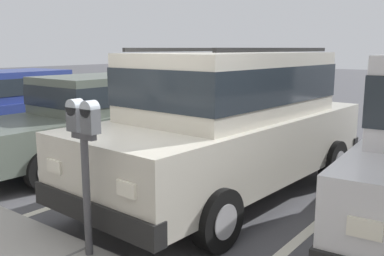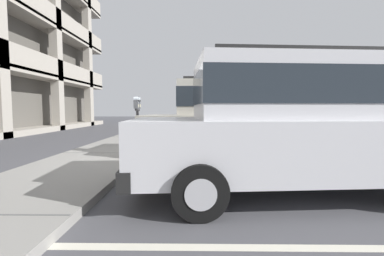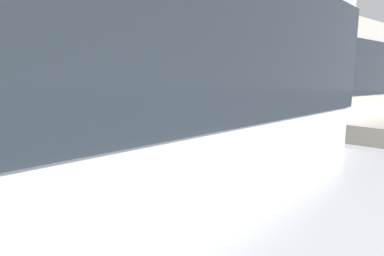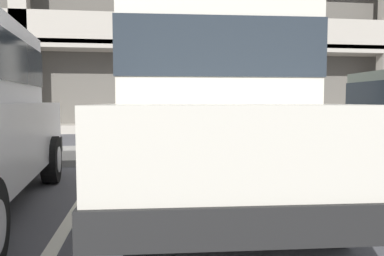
{
  "view_description": "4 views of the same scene",
  "coord_description": "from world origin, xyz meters",
  "px_view_note": "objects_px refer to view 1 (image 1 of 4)",
  "views": [
    {
      "loc": [
        -3.17,
        2.74,
        2.03
      ],
      "look_at": [
        -0.33,
        -0.99,
        1.15
      ],
      "focal_mm": 40.0,
      "sensor_mm": 36.0,
      "label": 1
    },
    {
      "loc": [
        -6.69,
        -1.14,
        1.27
      ],
      "look_at": [
        -0.09,
        -1.05,
        0.79
      ],
      "focal_mm": 24.0,
      "sensor_mm": 36.0,
      "label": 2
    },
    {
      "loc": [
        -3.46,
        -4.63,
        1.47
      ],
      "look_at": [
        -0.48,
        -1.18,
        0.73
      ],
      "focal_mm": 28.0,
      "sensor_mm": 36.0,
      "label": 3
    },
    {
      "loc": [
        -0.78,
        -6.49,
        1.15
      ],
      "look_at": [
        -0.01,
        -0.87,
        0.74
      ],
      "focal_mm": 35.0,
      "sensor_mm": 36.0,
      "label": 4
    }
  ],
  "objects_px": {
    "silver_suv": "(231,118)",
    "parking_meter_near": "(84,141)",
    "blue_coupe": "(9,103)",
    "dark_hatchback": "(89,116)"
  },
  "relations": [
    {
      "from": "silver_suv",
      "to": "parking_meter_near",
      "type": "distance_m",
      "value": 2.53
    },
    {
      "from": "parking_meter_near",
      "to": "blue_coupe",
      "type": "bearing_deg",
      "value": -24.11
    },
    {
      "from": "silver_suv",
      "to": "dark_hatchback",
      "type": "bearing_deg",
      "value": 2.69
    },
    {
      "from": "silver_suv",
      "to": "parking_meter_near",
      "type": "bearing_deg",
      "value": 93.97
    },
    {
      "from": "blue_coupe",
      "to": "parking_meter_near",
      "type": "height_order",
      "value": "parking_meter_near"
    },
    {
      "from": "silver_suv",
      "to": "blue_coupe",
      "type": "distance_m",
      "value": 5.89
    },
    {
      "from": "blue_coupe",
      "to": "parking_meter_near",
      "type": "distance_m",
      "value": 6.5
    },
    {
      "from": "dark_hatchback",
      "to": "silver_suv",
      "type": "bearing_deg",
      "value": -178.87
    },
    {
      "from": "silver_suv",
      "to": "dark_hatchback",
      "type": "distance_m",
      "value": 3.02
    },
    {
      "from": "blue_coupe",
      "to": "parking_meter_near",
      "type": "bearing_deg",
      "value": 153.52
    }
  ]
}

